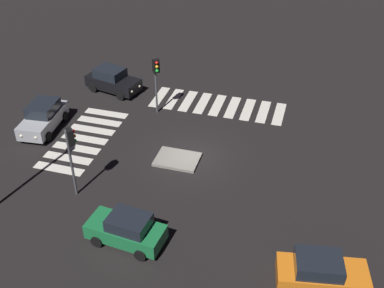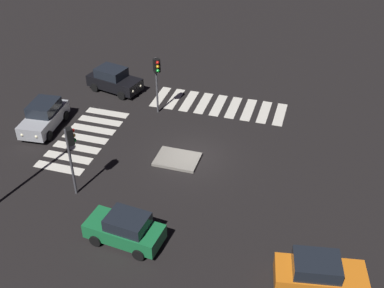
{
  "view_description": "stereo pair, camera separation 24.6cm",
  "coord_description": "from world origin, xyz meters",
  "px_view_note": "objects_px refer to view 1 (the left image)",
  "views": [
    {
      "loc": [
        -6.73,
        23.2,
        17.57
      ],
      "look_at": [
        0.0,
        0.0,
        1.0
      ],
      "focal_mm": 44.16,
      "sensor_mm": 36.0,
      "label": 1
    },
    {
      "loc": [
        -6.97,
        23.13,
        17.57
      ],
      "look_at": [
        0.0,
        0.0,
        1.0
      ],
      "focal_mm": 44.16,
      "sensor_mm": 36.0,
      "label": 2
    }
  ],
  "objects_px": {
    "traffic_light_north": "(71,146)",
    "car_orange": "(321,273)",
    "car_green": "(127,229)",
    "car_black": "(113,80)",
    "car_silver": "(43,117)",
    "traffic_light_east": "(156,73)",
    "traffic_island": "(177,159)"
  },
  "relations": [
    {
      "from": "car_silver",
      "to": "car_black",
      "type": "height_order",
      "value": "car_silver"
    },
    {
      "from": "car_black",
      "to": "car_orange",
      "type": "relative_size",
      "value": 1.06
    },
    {
      "from": "car_green",
      "to": "traffic_light_north",
      "type": "bearing_deg",
      "value": -27.85
    },
    {
      "from": "car_orange",
      "to": "car_green",
      "type": "bearing_deg",
      "value": 169.21
    },
    {
      "from": "car_silver",
      "to": "car_black",
      "type": "distance_m",
      "value": 6.81
    },
    {
      "from": "car_green",
      "to": "car_silver",
      "type": "bearing_deg",
      "value": -35.19
    },
    {
      "from": "car_orange",
      "to": "traffic_light_north",
      "type": "relative_size",
      "value": 0.99
    },
    {
      "from": "car_orange",
      "to": "traffic_light_east",
      "type": "relative_size",
      "value": 1.0
    },
    {
      "from": "traffic_island",
      "to": "car_silver",
      "type": "height_order",
      "value": "car_silver"
    },
    {
      "from": "car_green",
      "to": "car_orange",
      "type": "bearing_deg",
      "value": -175.24
    },
    {
      "from": "car_silver",
      "to": "traffic_light_north",
      "type": "height_order",
      "value": "traffic_light_north"
    },
    {
      "from": "traffic_island",
      "to": "car_green",
      "type": "xyz_separation_m",
      "value": [
        0.32,
        7.27,
        0.75
      ]
    },
    {
      "from": "traffic_light_north",
      "to": "car_orange",
      "type": "bearing_deg",
      "value": -56.61
    },
    {
      "from": "car_black",
      "to": "car_green",
      "type": "relative_size",
      "value": 1.11
    },
    {
      "from": "car_black",
      "to": "traffic_light_east",
      "type": "relative_size",
      "value": 1.07
    },
    {
      "from": "car_orange",
      "to": "traffic_light_north",
      "type": "height_order",
      "value": "traffic_light_north"
    },
    {
      "from": "car_silver",
      "to": "traffic_light_east",
      "type": "relative_size",
      "value": 1.05
    },
    {
      "from": "car_silver",
      "to": "car_green",
      "type": "distance_m",
      "value": 12.67
    },
    {
      "from": "traffic_island",
      "to": "traffic_light_north",
      "type": "bearing_deg",
      "value": 45.6
    },
    {
      "from": "traffic_light_north",
      "to": "traffic_island",
      "type": "bearing_deg",
      "value": 0.95
    },
    {
      "from": "car_green",
      "to": "car_orange",
      "type": "relative_size",
      "value": 0.95
    },
    {
      "from": "car_black",
      "to": "car_orange",
      "type": "distance_m",
      "value": 22.39
    },
    {
      "from": "car_silver",
      "to": "traffic_light_north",
      "type": "distance_m",
      "value": 8.13
    },
    {
      "from": "car_silver",
      "to": "car_green",
      "type": "height_order",
      "value": "car_silver"
    },
    {
      "from": "traffic_island",
      "to": "car_green",
      "type": "distance_m",
      "value": 7.32
    },
    {
      "from": "car_silver",
      "to": "traffic_light_east",
      "type": "distance_m",
      "value": 8.27
    },
    {
      "from": "car_green",
      "to": "traffic_light_east",
      "type": "height_order",
      "value": "traffic_light_east"
    },
    {
      "from": "car_silver",
      "to": "car_orange",
      "type": "bearing_deg",
      "value": 60.99
    },
    {
      "from": "traffic_island",
      "to": "traffic_light_north",
      "type": "relative_size",
      "value": 0.63
    },
    {
      "from": "car_orange",
      "to": "car_black",
      "type": "bearing_deg",
      "value": 128.55
    },
    {
      "from": "traffic_island",
      "to": "car_silver",
      "type": "xyz_separation_m",
      "value": [
        9.9,
        -1.01,
        0.84
      ]
    },
    {
      "from": "car_orange",
      "to": "traffic_light_east",
      "type": "bearing_deg",
      "value": 124.33
    }
  ]
}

